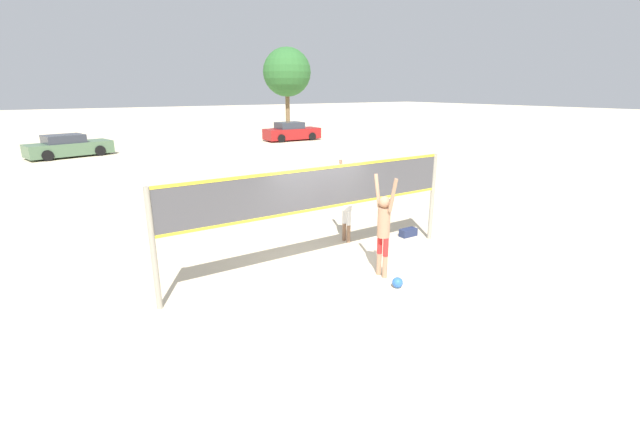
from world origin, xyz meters
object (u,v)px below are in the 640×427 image
at_px(volleyball, 397,282).
at_px(tree_left_cluster, 287,72).
at_px(player_spiker, 384,224).
at_px(volleyball_net, 320,196).
at_px(parked_car_far, 292,132).
at_px(gear_bag, 408,232).
at_px(parked_car_near, 68,147).
at_px(player_blocker, 347,200).

height_order(volleyball, tree_left_cluster, tree_left_cluster).
bearing_deg(player_spiker, volleyball_net, 36.53).
xyz_separation_m(volleyball_net, parked_car_far, (12.22, 23.11, -1.06)).
relative_size(volleyball_net, parked_car_far, 1.62).
bearing_deg(gear_bag, player_spiker, -145.74).
xyz_separation_m(volleyball_net, tree_left_cluster, (14.71, 28.22, 3.80)).
relative_size(player_spiker, parked_car_near, 0.46).
bearing_deg(volleyball_net, tree_left_cluster, 62.47).
distance_m(volleyball_net, tree_left_cluster, 32.05).
bearing_deg(player_spiker, player_blocker, -16.81).
bearing_deg(volleyball, gear_bag, 42.04).
relative_size(player_blocker, tree_left_cluster, 0.29).
bearing_deg(volleyball_net, parked_car_near, 99.31).
distance_m(volleyball, parked_car_far, 27.44).
relative_size(volleyball, parked_car_near, 0.05).
bearing_deg(gear_bag, parked_car_near, 107.50).
xyz_separation_m(player_blocker, parked_car_near, (-5.33, 21.82, -0.56)).
distance_m(gear_bag, parked_car_far, 24.33).
xyz_separation_m(gear_bag, parked_car_near, (-7.08, 22.45, 0.52)).
bearing_deg(gear_bag, player_blocker, 160.35).
xyz_separation_m(volleyball_net, player_spiker, (0.89, -1.19, -0.51)).
xyz_separation_m(volleyball_net, volleyball, (0.78, -1.83, -1.62)).
bearing_deg(parked_car_far, volleyball_net, -116.59).
height_order(volleyball, gear_bag, volleyball).
height_order(player_spiker, tree_left_cluster, tree_left_cluster).
distance_m(gear_bag, tree_left_cluster, 30.49).
distance_m(volleyball_net, parked_car_far, 26.16).
bearing_deg(volleyball_net, player_spiker, -53.47).
distance_m(volleyball, parked_car_near, 25.16).
height_order(player_spiker, parked_car_near, player_spiker).
bearing_deg(tree_left_cluster, volleyball, -114.87).
bearing_deg(player_blocker, tree_left_cluster, 154.17).
relative_size(parked_car_far, tree_left_cluster, 0.59).
height_order(volleyball_net, volleyball, volleyball_net).
height_order(player_spiker, volleyball, player_spiker).
height_order(volleyball_net, tree_left_cluster, tree_left_cluster).
xyz_separation_m(player_blocker, tree_left_cluster, (13.13, 27.13, 4.34)).
distance_m(volleyball, tree_left_cluster, 33.57).
height_order(parked_car_near, parked_car_far, parked_car_far).
xyz_separation_m(volleyball, tree_left_cluster, (13.93, 30.05, 5.41)).
height_order(player_blocker, parked_car_near, player_blocker).
xyz_separation_m(player_blocker, parked_car_far, (10.64, 22.02, -0.51)).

